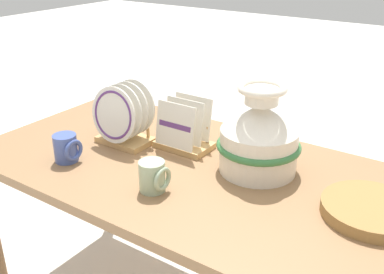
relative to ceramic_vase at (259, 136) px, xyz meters
The scene contains 7 objects.
display_table 0.29m from the ceramic_vase, 153.06° to the right, with size 1.57×0.81×0.64m.
ceramic_vase is the anchor object (origin of this frame).
dish_rack_round_plates 0.53m from the ceramic_vase, behind, with size 0.21×0.15×0.23m.
dish_rack_square_plates 0.31m from the ceramic_vase, behind, with size 0.20×0.14×0.19m.
wicker_charger_stack 0.41m from the ceramic_vase, ahead, with size 0.28×0.28×0.04m.
mug_sage_glaze 0.37m from the ceramic_vase, 124.30° to the right, with size 0.09×0.08×0.10m.
mug_cobalt_glaze 0.67m from the ceramic_vase, 151.69° to the right, with size 0.09×0.08×0.10m.
Camera 1 is at (0.77, -1.13, 1.36)m, focal length 42.00 mm.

